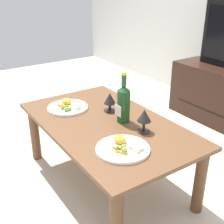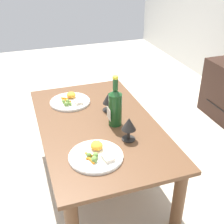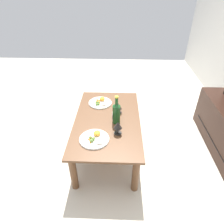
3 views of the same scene
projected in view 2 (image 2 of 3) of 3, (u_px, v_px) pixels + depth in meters
The scene contains 7 objects.
ground_plane at pixel (99, 178), 2.12m from camera, with size 6.40×6.40×0.00m, color beige.
dining_table at pixel (98, 133), 1.94m from camera, with size 1.23×0.73×0.46m.
wine_bottle at pixel (115, 106), 1.82m from camera, with size 0.08×0.09×0.33m.
goblet_left at pixel (109, 99), 2.00m from camera, with size 0.08×0.08×0.13m.
goblet_right at pixel (129, 125), 1.69m from camera, with size 0.08×0.08×0.14m.
dinner_plate_left at pixel (70, 101), 2.14m from camera, with size 0.29×0.29×0.05m.
dinner_plate_right at pixel (96, 155), 1.59m from camera, with size 0.30×0.30×0.05m.
Camera 2 is at (1.56, -0.44, 1.45)m, focal length 47.56 mm.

